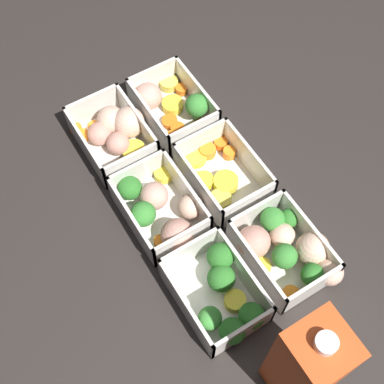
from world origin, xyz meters
name	(u,v)px	position (x,y,z in m)	size (l,w,h in m)	color
ground_plane	(192,198)	(0.00, 0.00, 0.00)	(4.00, 4.00, 0.00)	#282321
container_near_left	(287,249)	(-0.15, -0.07, 0.03)	(0.16, 0.13, 0.06)	silver
container_near_center	(220,174)	(0.01, -0.06, 0.02)	(0.16, 0.10, 0.06)	silver
container_near_right	(171,105)	(0.16, -0.06, 0.02)	(0.15, 0.10, 0.06)	silver
container_far_left	(222,294)	(-0.16, 0.05, 0.03)	(0.15, 0.10, 0.06)	silver
container_far_center	(161,210)	(0.00, 0.06, 0.02)	(0.16, 0.12, 0.06)	silver
container_far_right	(116,131)	(0.16, 0.05, 0.02)	(0.14, 0.12, 0.06)	silver
juice_carton	(307,365)	(-0.30, 0.03, 0.10)	(0.07, 0.07, 0.20)	#D14C1E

